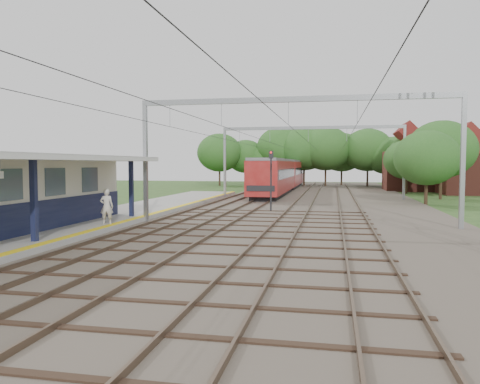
# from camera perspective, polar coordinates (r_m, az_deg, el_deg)

# --- Properties ---
(ground) EXTENTS (160.00, 160.00, 0.00)m
(ground) POSITION_cam_1_polar(r_m,az_deg,el_deg) (12.23, -16.99, -12.80)
(ground) COLOR #2D4C1E
(ground) RESTS_ON ground
(ballast_bed) EXTENTS (18.00, 90.00, 0.10)m
(ballast_bed) POSITION_cam_1_polar(r_m,az_deg,el_deg) (40.49, 9.00, -1.34)
(ballast_bed) COLOR #473D33
(ballast_bed) RESTS_ON ground
(platform) EXTENTS (5.00, 52.00, 0.35)m
(platform) POSITION_cam_1_polar(r_m,az_deg,el_deg) (27.82, -16.93, -3.35)
(platform) COLOR gray
(platform) RESTS_ON ground
(yellow_stripe) EXTENTS (0.45, 52.00, 0.01)m
(yellow_stripe) POSITION_cam_1_polar(r_m,az_deg,el_deg) (26.81, -12.69, -3.15)
(yellow_stripe) COLOR yellow
(yellow_stripe) RESTS_ON platform
(rail_tracks) EXTENTS (11.80, 88.00, 0.15)m
(rail_tracks) POSITION_cam_1_polar(r_m,az_deg,el_deg) (40.66, 5.48, -1.12)
(rail_tracks) COLOR brown
(rail_tracks) RESTS_ON ballast_bed
(catenary_system) EXTENTS (17.22, 88.00, 7.00)m
(catenary_system) POSITION_cam_1_polar(r_m,az_deg,el_deg) (35.73, 7.78, 6.81)
(catenary_system) COLOR gray
(catenary_system) RESTS_ON ground
(tree_band) EXTENTS (31.72, 30.88, 8.82)m
(tree_band) POSITION_cam_1_polar(r_m,az_deg,el_deg) (67.48, 9.85, 4.68)
(tree_band) COLOR #382619
(tree_band) RESTS_ON ground
(house_near) EXTENTS (7.00, 6.12, 7.89)m
(house_near) POSITION_cam_1_polar(r_m,az_deg,el_deg) (58.38, 26.64, 2.67)
(house_near) COLOR brown
(house_near) RESTS_ON ground
(house_far) EXTENTS (8.00, 6.12, 8.66)m
(house_far) POSITION_cam_1_polar(r_m,az_deg,el_deg) (63.18, 20.82, 3.07)
(house_far) COLOR brown
(house_far) RESTS_ON ground
(person) EXTENTS (0.75, 0.59, 1.80)m
(person) POSITION_cam_1_polar(r_m,az_deg,el_deg) (24.53, -15.95, -1.70)
(person) COLOR silver
(person) RESTS_ON platform
(train) EXTENTS (2.92, 36.37, 3.84)m
(train) POSITION_cam_1_polar(r_m,az_deg,el_deg) (58.05, 5.28, 2.18)
(train) COLOR black
(train) RESTS_ON ballast_bed
(signal_post) EXTENTS (0.33, 0.30, 4.31)m
(signal_post) POSITION_cam_1_polar(r_m,az_deg,el_deg) (32.58, 3.80, 2.22)
(signal_post) COLOR black
(signal_post) RESTS_ON ground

